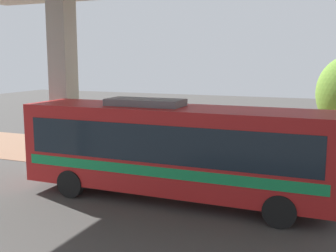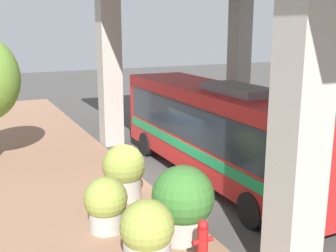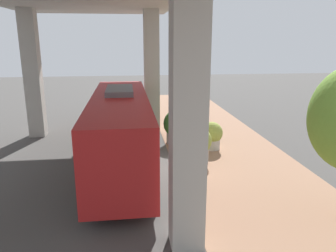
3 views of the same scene
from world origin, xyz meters
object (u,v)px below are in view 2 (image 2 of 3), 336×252
object	(u,v)px
planter_middle	(183,203)
planter_extra	(106,204)
bus	(219,128)
fire_hydrant	(203,242)
planter_back	(124,171)
planter_front	(147,236)

from	to	relation	value
planter_middle	planter_extra	world-z (taller)	planter_middle
bus	planter_extra	size ratio (longest dim) A/B	7.22
fire_hydrant	planter_back	xyz separation A→B (m)	(-0.28, 4.41, 0.34)
planter_back	planter_extra	bearing A→B (deg)	-122.61
fire_hydrant	planter_front	xyz separation A→B (m)	(-1.23, 0.32, 0.29)
fire_hydrant	bus	bearing A→B (deg)	54.09
fire_hydrant	planter_extra	world-z (taller)	planter_extra
planter_back	planter_extra	world-z (taller)	planter_back
planter_front	fire_hydrant	bearing A→B (deg)	-14.83
planter_back	bus	bearing A→B (deg)	2.04
planter_back	planter_middle	bearing A→B (deg)	-81.56
planter_back	planter_extra	size ratio (longest dim) A/B	1.18
planter_front	planter_extra	bearing A→B (deg)	95.92
planter_front	planter_back	size ratio (longest dim) A/B	0.95
bus	planter_extra	world-z (taller)	bus
planter_middle	planter_extra	bearing A→B (deg)	142.19
bus	fire_hydrant	xyz separation A→B (m)	(-3.29, -4.54, -1.35)
planter_middle	planter_back	bearing A→B (deg)	98.44
planter_middle	planter_extra	size ratio (longest dim) A/B	1.31
planter_middle	bus	bearing A→B (deg)	46.17
planter_middle	planter_extra	xyz separation A→B (m)	(-1.64, 1.27, -0.22)
planter_middle	planter_back	xyz separation A→B (m)	(-0.46, 3.11, -0.07)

